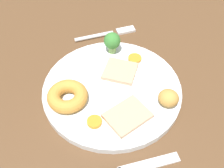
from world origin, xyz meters
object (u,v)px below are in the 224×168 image
(yorkshire_pudding, at_px, (68,96))
(meat_slice_under, at_px, (128,116))
(roast_potato_left, at_px, (168,98))
(fork, at_px, (107,34))
(carrot_coin_back, at_px, (135,58))
(carrot_coin_front, at_px, (94,122))
(dinner_plate, at_px, (112,90))
(meat_slice_main, at_px, (120,71))
(broccoli_floret, at_px, (112,42))

(yorkshire_pudding, bearing_deg, meat_slice_under, 58.67)
(roast_potato_left, distance_m, fork, 0.25)
(meat_slice_under, distance_m, yorkshire_pudding, 0.12)
(meat_slice_under, relative_size, fork, 0.49)
(yorkshire_pudding, distance_m, fork, 0.23)
(meat_slice_under, distance_m, carrot_coin_back, 0.15)
(carrot_coin_front, bearing_deg, yorkshire_pudding, -146.66)
(dinner_plate, relative_size, yorkshire_pudding, 3.58)
(dinner_plate, height_order, yorkshire_pudding, yorkshire_pudding)
(dinner_plate, distance_m, fork, 0.18)
(meat_slice_main, distance_m, carrot_coin_back, 0.05)
(dinner_plate, xyz_separation_m, yorkshire_pudding, (0.01, -0.09, 0.02))
(dinner_plate, relative_size, roast_potato_left, 7.08)
(roast_potato_left, distance_m, carrot_coin_front, 0.14)
(yorkshire_pudding, distance_m, broccoli_floret, 0.16)
(meat_slice_main, distance_m, roast_potato_left, 0.12)
(meat_slice_main, height_order, yorkshire_pudding, yorkshire_pudding)
(dinner_plate, bearing_deg, roast_potato_left, 56.67)
(dinner_plate, distance_m, carrot_coin_front, 0.09)
(meat_slice_main, bearing_deg, dinner_plate, -34.93)
(yorkshire_pudding, bearing_deg, carrot_coin_back, 117.93)
(yorkshire_pudding, bearing_deg, meat_slice_main, 113.82)
(roast_potato_left, bearing_deg, fork, -164.60)
(dinner_plate, relative_size, meat_slice_under, 3.63)
(roast_potato_left, height_order, carrot_coin_back, roast_potato_left)
(dinner_plate, relative_size, meat_slice_main, 4.27)
(broccoli_floret, distance_m, fork, 0.09)
(meat_slice_under, bearing_deg, meat_slice_main, 173.18)
(carrot_coin_back, relative_size, broccoli_floret, 0.59)
(meat_slice_under, xyz_separation_m, broccoli_floret, (-0.18, 0.01, 0.03))
(roast_potato_left, relative_size, broccoli_floret, 0.78)
(dinner_plate, xyz_separation_m, meat_slice_under, (0.08, 0.01, 0.01))
(roast_potato_left, bearing_deg, carrot_coin_back, -167.98)
(meat_slice_main, relative_size, broccoli_floret, 1.30)
(meat_slice_under, xyz_separation_m, carrot_coin_front, (-0.00, -0.06, -0.00))
(yorkshire_pudding, bearing_deg, carrot_coin_front, 33.34)
(carrot_coin_back, distance_m, broccoli_floret, 0.06)
(meat_slice_under, relative_size, carrot_coin_front, 2.81)
(meat_slice_main, height_order, meat_slice_under, same)
(meat_slice_under, relative_size, broccoli_floret, 1.53)
(meat_slice_main, distance_m, carrot_coin_front, 0.13)
(dinner_plate, height_order, roast_potato_left, roast_potato_left)
(roast_potato_left, bearing_deg, broccoli_floret, -156.74)
(roast_potato_left, height_order, carrot_coin_front, roast_potato_left)
(meat_slice_main, bearing_deg, meat_slice_under, -6.82)
(meat_slice_under, xyz_separation_m, carrot_coin_back, (-0.14, 0.05, -0.00))
(dinner_plate, relative_size, broccoli_floret, 5.54)
(carrot_coin_back, xyz_separation_m, fork, (-0.11, -0.04, -0.01))
(carrot_coin_front, height_order, broccoli_floret, broccoli_floret)
(carrot_coin_front, bearing_deg, meat_slice_main, 146.30)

